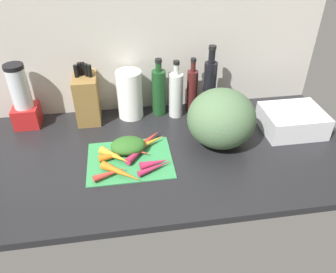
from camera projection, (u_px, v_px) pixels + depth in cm
name	position (u px, v px, depth cm)	size (l,w,h in cm)	color
ground_plane	(154.00, 153.00, 141.37)	(170.00, 80.00, 3.00)	black
wall_back	(142.00, 49.00, 154.30)	(170.00, 3.00, 60.00)	#BCB7AD
cutting_board	(130.00, 160.00, 134.89)	(33.81, 27.03, 0.80)	#338C4C
carrot_0	(116.00, 155.00, 134.35)	(3.05, 3.05, 14.00)	orange
carrot_1	(148.00, 143.00, 140.74)	(3.15, 3.15, 17.15)	orange
carrot_2	(140.00, 151.00, 136.52)	(3.01, 3.01, 16.77)	#B2264C
carrot_3	(152.00, 137.00, 144.84)	(2.55, 2.55, 10.99)	red
carrot_4	(156.00, 167.00, 128.65)	(2.36, 2.36, 14.87)	#B2264C
carrot_5	(121.00, 172.00, 125.52)	(3.30, 3.30, 17.45)	orange
carrot_6	(110.00, 173.00, 125.58)	(2.62, 2.62, 13.04)	red
carrot_7	(134.00, 150.00, 137.03)	(2.96, 2.96, 14.56)	red
carrot_8	(116.00, 156.00, 133.25)	(3.42, 3.42, 15.30)	orange
carrot_9	(155.00, 163.00, 129.95)	(3.39, 3.39, 11.53)	#B2264C
carrot_greens_pile	(128.00, 145.00, 137.12)	(14.21, 10.93, 6.01)	#2D6023
winter_squash	(221.00, 119.00, 137.93)	(28.35, 27.68, 24.74)	#4C6B47
knife_block	(87.00, 97.00, 154.79)	(10.51, 16.99, 27.57)	olive
blender_appliance	(23.00, 100.00, 149.44)	(11.15, 11.15, 29.81)	red
paper_towel_roll	(130.00, 95.00, 156.75)	(11.79, 11.79, 23.06)	white
bottle_0	(159.00, 92.00, 158.69)	(6.64, 6.64, 28.04)	#19421E
bottle_1	(176.00, 94.00, 157.31)	(6.54, 6.54, 27.97)	silver
bottle_2	(192.00, 90.00, 160.70)	(5.17, 5.17, 27.47)	#471919
bottle_3	(209.00, 86.00, 157.60)	(6.05, 6.05, 33.95)	black
dish_rack	(292.00, 121.00, 150.33)	(26.25, 21.62, 9.98)	silver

